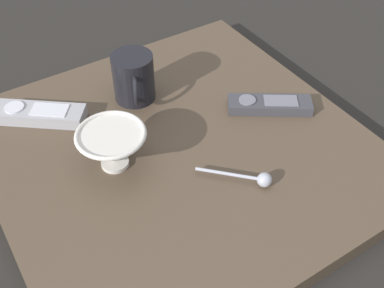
{
  "coord_description": "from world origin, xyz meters",
  "views": [
    {
      "loc": [
        -0.32,
        -0.55,
        0.65
      ],
      "look_at": [
        0.01,
        -0.03,
        0.06
      ],
      "focal_mm": 44.32,
      "sensor_mm": 36.0,
      "label": 1
    }
  ],
  "objects": [
    {
      "name": "table",
      "position": [
        0.0,
        0.0,
        0.02
      ],
      "size": [
        0.67,
        0.67,
        0.04
      ],
      "color": "#4C3D2D",
      "rests_on": "ground"
    },
    {
      "name": "teaspoon",
      "position": [
        0.06,
        -0.15,
        0.05
      ],
      "size": [
        0.1,
        0.1,
        0.03
      ],
      "color": "#A3A5B2",
      "rests_on": "table"
    },
    {
      "name": "coffee_mug",
      "position": [
        0.0,
        0.17,
        0.09
      ],
      "size": [
        0.08,
        0.11,
        0.1
      ],
      "color": "black",
      "rests_on": "table"
    },
    {
      "name": "cereal_bowl",
      "position": [
        -0.12,
        0.02,
        0.08
      ],
      "size": [
        0.12,
        0.12,
        0.08
      ],
      "color": "beige",
      "rests_on": "table"
    },
    {
      "name": "tv_remote_far",
      "position": [
        -0.19,
        0.21,
        0.05
      ],
      "size": [
        0.17,
        0.15,
        0.03
      ],
      "color": "#9E9EA3",
      "rests_on": "table"
    },
    {
      "name": "tv_remote_near",
      "position": [
        0.21,
        -0.01,
        0.05
      ],
      "size": [
        0.17,
        0.13,
        0.02
      ],
      "color": "#38383D",
      "rests_on": "table"
    },
    {
      "name": "ground_plane",
      "position": [
        0.0,
        0.0,
        0.0
      ],
      "size": [
        6.0,
        6.0,
        0.0
      ],
      "primitive_type": "plane",
      "color": "black"
    }
  ]
}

